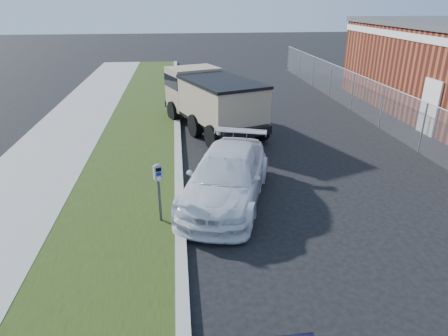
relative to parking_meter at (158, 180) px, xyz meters
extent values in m
plane|color=black|center=(3.06, 0.00, -1.20)|extent=(120.00, 120.00, 0.00)
cube|color=gray|center=(0.46, 2.00, -1.12)|extent=(0.25, 50.00, 0.15)
cube|color=#1C340E|center=(-1.14, 2.00, -1.13)|extent=(3.00, 50.00, 0.13)
cube|color=gray|center=(-4.04, 2.00, -1.13)|extent=(3.00, 50.00, 0.14)
plane|color=slate|center=(9.06, 7.00, -0.30)|extent=(0.00, 30.00, 30.00)
cylinder|color=#989EA6|center=(9.06, 7.00, 0.60)|extent=(0.04, 30.00, 0.04)
cylinder|color=#989EA6|center=(9.06, 4.00, -0.30)|extent=(0.06, 0.06, 1.80)
cylinder|color=#989EA6|center=(9.06, 7.00, -0.30)|extent=(0.06, 0.06, 1.80)
cylinder|color=#989EA6|center=(9.06, 10.00, -0.30)|extent=(0.06, 0.06, 1.80)
cylinder|color=#989EA6|center=(9.06, 13.00, -0.30)|extent=(0.06, 0.06, 1.80)
cylinder|color=#989EA6|center=(9.06, 16.00, -0.30)|extent=(0.06, 0.06, 1.80)
cylinder|color=#989EA6|center=(9.06, 19.00, -0.30)|extent=(0.06, 0.06, 1.80)
cylinder|color=#989EA6|center=(9.06, 22.00, -0.30)|extent=(0.06, 0.06, 1.80)
cube|color=silver|center=(10.54, 8.00, 2.40)|extent=(0.06, 14.00, 0.30)
cube|color=silver|center=(10.51, 6.00, -0.10)|extent=(0.08, 1.10, 2.20)
cylinder|color=#3F4247|center=(0.00, 0.00, -0.53)|extent=(0.09, 0.09, 1.06)
cube|color=gray|center=(0.00, 0.00, 0.18)|extent=(0.22, 0.19, 0.32)
ellipsoid|color=gray|center=(0.00, 0.00, 0.34)|extent=(0.24, 0.19, 0.12)
cube|color=black|center=(0.02, -0.06, 0.29)|extent=(0.12, 0.05, 0.08)
cube|color=navy|center=(0.02, -0.06, 0.17)|extent=(0.11, 0.05, 0.07)
cylinder|color=silver|center=(0.02, -0.06, 0.06)|extent=(0.11, 0.05, 0.12)
cube|color=#3F4247|center=(0.02, -0.06, 0.21)|extent=(0.04, 0.02, 0.05)
imported|color=silver|center=(1.76, 1.20, -0.51)|extent=(3.33, 5.12, 1.38)
cube|color=black|center=(1.98, 7.52, -0.54)|extent=(3.88, 6.10, 0.32)
cube|color=#8F7B5C|center=(1.25, 9.47, 0.20)|extent=(2.55, 2.26, 1.80)
cube|color=black|center=(1.25, 9.47, 0.56)|extent=(2.59, 2.29, 0.54)
cube|color=#8F7B5C|center=(2.23, 6.85, 0.20)|extent=(3.36, 4.31, 1.44)
cube|color=black|center=(2.23, 6.85, 0.95)|extent=(3.47, 4.42, 0.11)
cube|color=black|center=(0.95, 10.27, -0.61)|extent=(2.07, 0.89, 0.27)
cylinder|color=black|center=(0.31, 9.02, -0.75)|extent=(0.59, 0.95, 0.90)
cylinder|color=black|center=(2.26, 9.75, -0.75)|extent=(0.59, 0.95, 0.90)
cylinder|color=black|center=(1.17, 6.74, -0.75)|extent=(0.59, 0.95, 0.90)
cylinder|color=black|center=(3.11, 7.47, -0.75)|extent=(0.59, 0.95, 0.90)
cylinder|color=black|center=(1.74, 5.22, -0.75)|extent=(0.59, 0.95, 0.90)
cylinder|color=black|center=(3.68, 5.95, -0.75)|extent=(0.59, 0.95, 0.90)
camera|label=1|loc=(0.54, -8.56, 3.88)|focal=32.00mm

